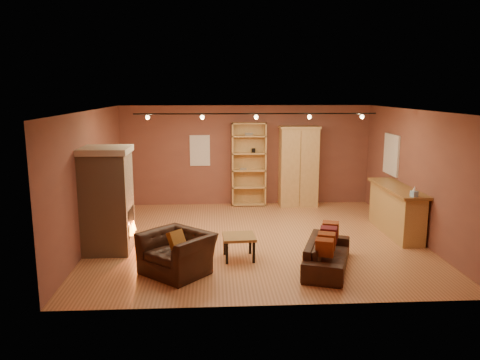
{
  "coord_description": "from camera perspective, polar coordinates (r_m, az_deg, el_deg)",
  "views": [
    {
      "loc": [
        -0.92,
        -9.82,
        3.21
      ],
      "look_at": [
        -0.35,
        0.2,
        1.28
      ],
      "focal_mm": 35.0,
      "sensor_mm": 36.0,
      "label": 1
    }
  ],
  "objects": [
    {
      "name": "fireplace",
      "position": [
        9.7,
        -15.83,
        -2.35
      ],
      "size": [
        1.01,
        0.98,
        2.12
      ],
      "color": "tan",
      "rests_on": "floor"
    },
    {
      "name": "tissue_box",
      "position": [
        10.14,
        20.47,
        -1.43
      ],
      "size": [
        0.14,
        0.14,
        0.21
      ],
      "rotation": [
        0.0,
        0.0,
        0.31
      ],
      "color": "#95C8EF",
      "rests_on": "bar_counter"
    },
    {
      "name": "track_rail",
      "position": [
        10.07,
        1.98,
        7.91
      ],
      "size": [
        5.2,
        0.09,
        0.13
      ],
      "color": "black",
      "rests_on": "ceiling"
    },
    {
      "name": "right_window",
      "position": [
        12.15,
        17.96,
        2.97
      ],
      "size": [
        0.05,
        0.9,
        1.0
      ],
      "primitive_type": "cube",
      "color": "white",
      "rests_on": "right_wall"
    },
    {
      "name": "armchair",
      "position": [
        8.44,
        -7.71,
        -8.0
      ],
      "size": [
        1.33,
        1.3,
        0.99
      ],
      "rotation": [
        0.0,
        0.0,
        -0.73
      ],
      "color": "black",
      "rests_on": "floor"
    },
    {
      "name": "bar_counter",
      "position": [
        11.19,
        18.47,
        -3.45
      ],
      "size": [
        0.61,
        2.26,
        1.08
      ],
      "color": "tan",
      "rests_on": "floor"
    },
    {
      "name": "floor",
      "position": [
        10.37,
        1.99,
        -7.16
      ],
      "size": [
        7.0,
        7.0,
        0.0
      ],
      "primitive_type": "plane",
      "color": "#A8653B",
      "rests_on": "ground"
    },
    {
      "name": "coffee_table",
      "position": [
        9.07,
        -0.14,
        -7.21
      ],
      "size": [
        0.65,
        0.65,
        0.46
      ],
      "rotation": [
        0.0,
        0.0,
        0.06
      ],
      "color": "olive",
      "rests_on": "floor"
    },
    {
      "name": "bookcase",
      "position": [
        13.14,
        1.06,
        2.03
      ],
      "size": [
        0.96,
        0.37,
        2.34
      ],
      "color": "tan",
      "rests_on": "floor"
    },
    {
      "name": "back_window",
      "position": [
        13.16,
        -4.91,
        3.6
      ],
      "size": [
        0.56,
        0.04,
        0.86
      ],
      "primitive_type": "cube",
      "color": "white",
      "rests_on": "back_wall"
    },
    {
      "name": "armoire",
      "position": [
        13.17,
        7.14,
        1.7
      ],
      "size": [
        1.1,
        0.63,
        2.24
      ],
      "color": "tan",
      "rests_on": "floor"
    },
    {
      "name": "loveseat",
      "position": [
        8.76,
        10.6,
        -8.25
      ],
      "size": [
        1.1,
        1.88,
        0.76
      ],
      "rotation": [
        0.0,
        0.0,
        1.23
      ],
      "color": "black",
      "rests_on": "floor"
    },
    {
      "name": "ceiling",
      "position": [
        9.87,
        2.1,
        8.49
      ],
      "size": [
        7.0,
        7.0,
        0.0
      ],
      "primitive_type": "plane",
      "rotation": [
        3.14,
        0.0,
        0.0
      ],
      "color": "brown",
      "rests_on": "back_wall"
    },
    {
      "name": "back_wall",
      "position": [
        13.23,
        0.74,
        3.02
      ],
      "size": [
        7.0,
        0.02,
        2.8
      ],
      "primitive_type": "cube",
      "color": "brown",
      "rests_on": "floor"
    },
    {
      "name": "left_wall",
      "position": [
        10.31,
        -17.71,
        0.25
      ],
      "size": [
        0.02,
        6.5,
        2.8
      ],
      "primitive_type": "cube",
      "color": "brown",
      "rests_on": "floor"
    },
    {
      "name": "right_wall",
      "position": [
        10.92,
        20.66,
        0.63
      ],
      "size": [
        0.02,
        6.5,
        2.8
      ],
      "primitive_type": "cube",
      "color": "brown",
      "rests_on": "floor"
    }
  ]
}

